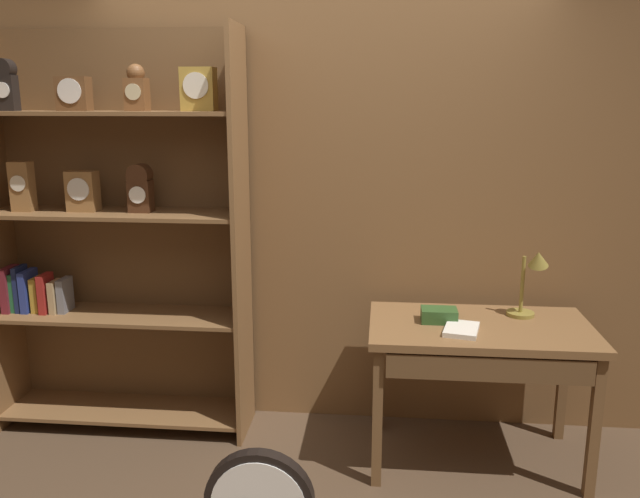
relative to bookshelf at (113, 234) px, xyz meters
The scene contains 6 objects.
back_wood_panel 1.20m from the bookshelf, 10.30° to the left, with size 4.80×0.05×2.60m, color brown.
bookshelf is the anchor object (origin of this frame).
workbench 2.11m from the bookshelf, ahead, with size 1.14×0.67×0.77m.
desk_lamp 2.32m from the bookshelf, ahead, with size 0.20×0.20×0.38m.
toolbox_small 1.88m from the bookshelf, ahead, with size 0.18×0.12×0.07m, color #2D5123.
open_repair_manual 2.00m from the bookshelf, 10.73° to the right, with size 0.16×0.22×0.03m, color silver.
Camera 1 is at (0.36, -2.39, 1.89)m, focal length 36.14 mm.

